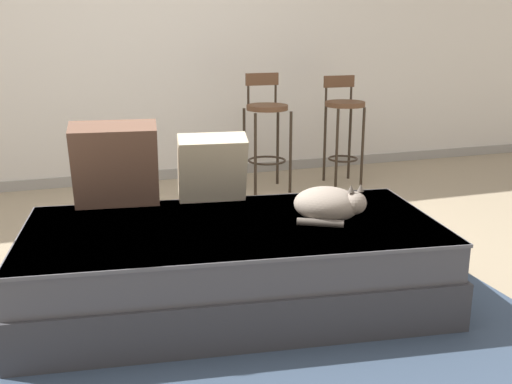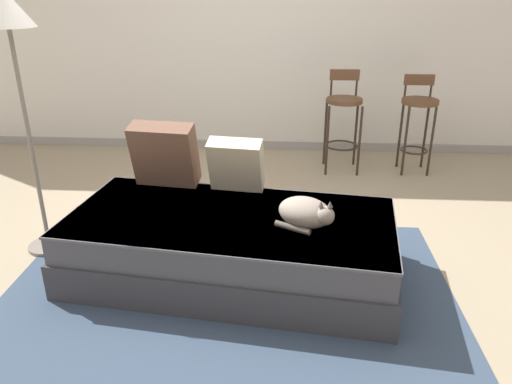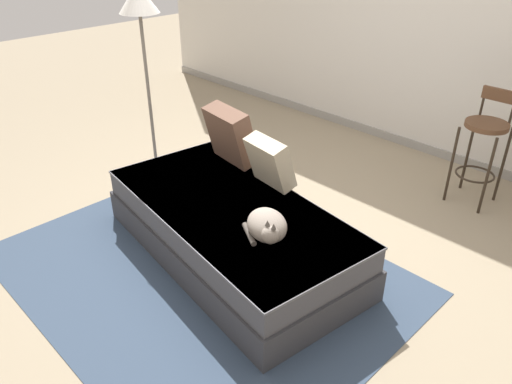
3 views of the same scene
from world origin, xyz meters
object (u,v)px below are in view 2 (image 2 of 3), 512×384
object	(u,v)px
cat	(306,213)
throw_pillow_corner	(165,154)
floor_lamp	(10,35)
couch	(231,245)
bar_stool_near_window	(343,114)
throw_pillow_middle	(236,165)
bar_stool_by_doorway	(418,113)

from	to	relation	value
cat	throw_pillow_corner	bearing A→B (deg)	149.40
floor_lamp	cat	bearing A→B (deg)	-12.12
couch	cat	bearing A→B (deg)	-13.16
couch	floor_lamp	world-z (taller)	floor_lamp
couch	bar_stool_near_window	bearing A→B (deg)	66.51
cat	floor_lamp	distance (m)	2.05
couch	throw_pillow_corner	size ratio (longest dim) A/B	4.58
cat	throw_pillow_middle	bearing A→B (deg)	132.43
couch	bar_stool_near_window	size ratio (longest dim) A/B	2.20
cat	bar_stool_by_doorway	distance (m)	2.38
bar_stool_near_window	floor_lamp	world-z (taller)	floor_lamp
couch	cat	world-z (taller)	cat
throw_pillow_middle	cat	xyz separation A→B (m)	(0.45, -0.50, -0.10)
bar_stool_by_doorway	floor_lamp	world-z (taller)	floor_lamp
couch	bar_stool_near_window	distance (m)	2.21
cat	bar_stool_by_doorway	bearing A→B (deg)	62.06
bar_stool_by_doorway	floor_lamp	distance (m)	3.48
throw_pillow_middle	cat	world-z (taller)	throw_pillow_middle
bar_stool_near_window	floor_lamp	distance (m)	2.92
throw_pillow_middle	floor_lamp	world-z (taller)	floor_lamp
throw_pillow_corner	bar_stool_by_doorway	bearing A→B (deg)	36.75
throw_pillow_corner	bar_stool_near_window	bearing A→B (deg)	48.52
cat	bar_stool_by_doorway	world-z (taller)	bar_stool_by_doorway
throw_pillow_corner	bar_stool_by_doorway	xyz separation A→B (m)	(2.07, 1.54, -0.07)
bar_stool_near_window	bar_stool_by_doorway	size ratio (longest dim) A/B	1.04
bar_stool_near_window	throw_pillow_corner	bearing A→B (deg)	-131.48
throw_pillow_middle	floor_lamp	bearing A→B (deg)	-175.10
throw_pillow_middle	cat	size ratio (longest dim) A/B	0.97
throw_pillow_corner	floor_lamp	world-z (taller)	floor_lamp
cat	bar_stool_by_doorway	xyz separation A→B (m)	(1.12, 2.11, 0.07)
throw_pillow_corner	bar_stool_by_doorway	world-z (taller)	bar_stool_by_doorway
throw_pillow_corner	floor_lamp	size ratio (longest dim) A/B	0.27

